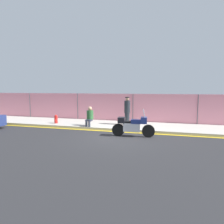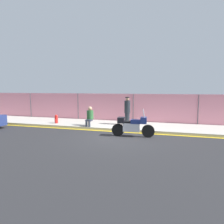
# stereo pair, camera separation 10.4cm
# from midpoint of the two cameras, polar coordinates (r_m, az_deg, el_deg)

# --- Properties ---
(ground_plane) EXTENTS (120.00, 120.00, 0.00)m
(ground_plane) POSITION_cam_midpoint_polar(r_m,az_deg,el_deg) (10.80, 2.29, -7.14)
(ground_plane) COLOR #262628
(sidewalk) EXTENTS (33.02, 3.03, 0.16)m
(sidewalk) POSITION_cam_midpoint_polar(r_m,az_deg,el_deg) (13.47, 5.13, -4.01)
(sidewalk) COLOR #ADA89E
(sidewalk) RESTS_ON ground_plane
(curb_paint_stripe) EXTENTS (33.02, 0.18, 0.01)m
(curb_paint_stripe) POSITION_cam_midpoint_polar(r_m,az_deg,el_deg) (11.95, 3.68, -5.77)
(curb_paint_stripe) COLOR gold
(curb_paint_stripe) RESTS_ON ground_plane
(storefront_fence) EXTENTS (31.37, 0.17, 2.20)m
(storefront_fence) POSITION_cam_midpoint_polar(r_m,az_deg,el_deg) (14.89, 6.33, 0.96)
(storefront_fence) COLOR pink
(storefront_fence) RESTS_ON ground_plane
(motorcycle) EXTENTS (2.30, 0.61, 1.50)m
(motorcycle) POSITION_cam_midpoint_polar(r_m,az_deg,el_deg) (10.80, 6.14, -3.88)
(motorcycle) COLOR black
(motorcycle) RESTS_ON ground_plane
(officer_standing) EXTENTS (0.39, 0.39, 1.86)m
(officer_standing) POSITION_cam_midpoint_polar(r_m,az_deg,el_deg) (13.34, 4.61, 0.40)
(officer_standing) COLOR #1E2328
(officer_standing) RESTS_ON sidewalk
(person_seated_on_curb) EXTENTS (0.43, 0.68, 1.27)m
(person_seated_on_curb) POSITION_cam_midpoint_polar(r_m,az_deg,el_deg) (13.01, -6.14, -0.96)
(person_seated_on_curb) COLOR #2D3342
(person_seated_on_curb) RESTS_ON sidewalk
(fire_hydrant) EXTENTS (0.23, 0.28, 0.60)m
(fire_hydrant) POSITION_cam_midpoint_polar(r_m,az_deg,el_deg) (14.53, -15.44, -1.94)
(fire_hydrant) COLOR red
(fire_hydrant) RESTS_ON sidewalk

